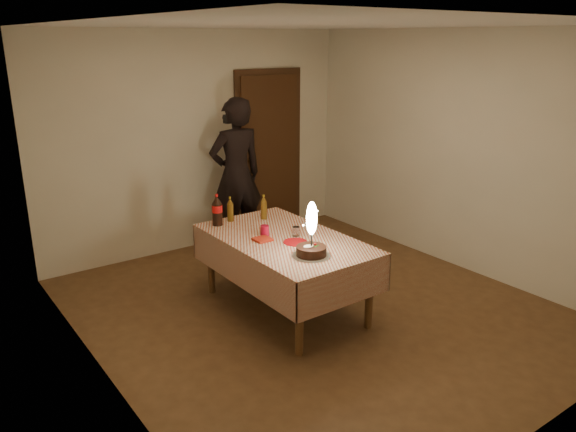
# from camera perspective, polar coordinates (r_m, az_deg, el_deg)

# --- Properties ---
(ground) EXTENTS (4.00, 4.50, 0.01)m
(ground) POSITION_cam_1_polar(r_m,az_deg,el_deg) (5.49, 2.70, -9.37)
(ground) COLOR brown
(ground) RESTS_ON ground
(room_shell) EXTENTS (4.04, 4.54, 2.62)m
(room_shell) POSITION_cam_1_polar(r_m,az_deg,el_deg) (5.05, 2.74, 8.05)
(room_shell) COLOR silver
(room_shell) RESTS_ON ground
(dining_table) EXTENTS (1.02, 1.72, 0.72)m
(dining_table) POSITION_cam_1_polar(r_m,az_deg,el_deg) (5.24, -0.32, -3.24)
(dining_table) COLOR brown
(dining_table) RESTS_ON ground
(birthday_cake) EXTENTS (0.32, 0.32, 0.48)m
(birthday_cake) POSITION_cam_1_polar(r_m,az_deg,el_deg) (4.75, 2.39, -2.64)
(birthday_cake) COLOR white
(birthday_cake) RESTS_ON dining_table
(red_plate) EXTENTS (0.22, 0.22, 0.01)m
(red_plate) POSITION_cam_1_polar(r_m,az_deg,el_deg) (5.09, 0.77, -2.66)
(red_plate) COLOR #B90C12
(red_plate) RESTS_ON dining_table
(red_cup) EXTENTS (0.08, 0.08, 0.10)m
(red_cup) POSITION_cam_1_polar(r_m,az_deg,el_deg) (5.25, -2.38, -1.49)
(red_cup) COLOR #A60B26
(red_cup) RESTS_ON dining_table
(clear_cup) EXTENTS (0.07, 0.07, 0.09)m
(clear_cup) POSITION_cam_1_polar(r_m,az_deg,el_deg) (5.24, 0.81, -1.58)
(clear_cup) COLOR silver
(clear_cup) RESTS_ON dining_table
(napkin_stack) EXTENTS (0.15, 0.15, 0.02)m
(napkin_stack) POSITION_cam_1_polar(r_m,az_deg,el_deg) (5.14, -2.61, -2.38)
(napkin_stack) COLOR #AD2613
(napkin_stack) RESTS_ON dining_table
(cola_bottle) EXTENTS (0.10, 0.10, 0.32)m
(cola_bottle) POSITION_cam_1_polar(r_m,az_deg,el_deg) (5.56, -7.21, 0.58)
(cola_bottle) COLOR black
(cola_bottle) RESTS_ON dining_table
(amber_bottle_left) EXTENTS (0.06, 0.06, 0.25)m
(amber_bottle_left) POSITION_cam_1_polar(r_m,az_deg,el_deg) (5.68, -5.89, 0.63)
(amber_bottle_left) COLOR #5F3F10
(amber_bottle_left) RESTS_ON dining_table
(amber_bottle_right) EXTENTS (0.06, 0.06, 0.25)m
(amber_bottle_right) POSITION_cam_1_polar(r_m,az_deg,el_deg) (5.72, -2.47, 0.85)
(amber_bottle_right) COLOR #5F3F10
(amber_bottle_right) RESTS_ON dining_table
(photographer) EXTENTS (0.70, 0.49, 1.85)m
(photographer) POSITION_cam_1_polar(r_m,az_deg,el_deg) (6.75, -5.30, 4.16)
(photographer) COLOR black
(photographer) RESTS_ON ground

